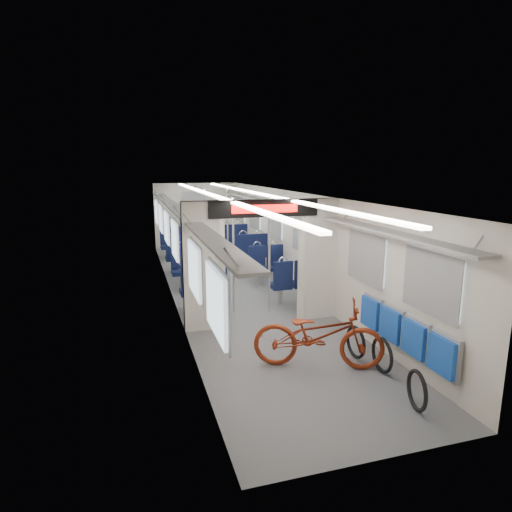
% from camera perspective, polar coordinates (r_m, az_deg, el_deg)
% --- Properties ---
extents(carriage, '(12.00, 12.02, 2.31)m').
position_cam_1_polar(carriage, '(9.37, -2.29, 3.42)').
color(carriage, '#515456').
rests_on(carriage, ground).
extents(bicycle, '(1.99, 1.34, 0.99)m').
position_cam_1_polar(bicycle, '(6.33, 8.33, -10.37)').
color(bicycle, maroon).
rests_on(bicycle, ground).
extents(flip_bench, '(0.12, 2.15, 0.56)m').
position_cam_1_polar(flip_bench, '(6.51, 19.03, -9.49)').
color(flip_bench, gray).
rests_on(flip_bench, carriage).
extents(bike_hoop_a, '(0.15, 0.50, 0.50)m').
position_cam_1_polar(bike_hoop_a, '(5.71, 20.65, -16.64)').
color(bike_hoop_a, black).
rests_on(bike_hoop_a, ground).
extents(bike_hoop_b, '(0.06, 0.52, 0.52)m').
position_cam_1_polar(bike_hoop_b, '(6.47, 16.44, -12.73)').
color(bike_hoop_b, black).
rests_on(bike_hoop_b, ground).
extents(bike_hoop_c, '(0.07, 0.51, 0.51)m').
position_cam_1_polar(bike_hoop_c, '(6.82, 13.14, -11.30)').
color(bike_hoop_c, black).
rests_on(bike_hoop_c, ground).
extents(seat_bay_near_left, '(0.92, 2.10, 1.11)m').
position_cam_1_polar(seat_bay_near_left, '(9.53, -7.93, -2.39)').
color(seat_bay_near_left, '#0B1333').
rests_on(seat_bay_near_left, ground).
extents(seat_bay_near_right, '(0.88, 1.95, 1.06)m').
position_cam_1_polar(seat_bay_near_right, '(9.84, 3.03, -1.96)').
color(seat_bay_near_right, '#0B1333').
rests_on(seat_bay_near_right, ground).
extents(seat_bay_far_left, '(0.93, 2.17, 1.13)m').
position_cam_1_polar(seat_bay_far_left, '(12.78, -10.23, 1.22)').
color(seat_bay_far_left, '#0B1333').
rests_on(seat_bay_far_left, ground).
extents(seat_bay_far_right, '(0.94, 2.23, 1.15)m').
position_cam_1_polar(seat_bay_far_right, '(12.98, -1.93, 1.60)').
color(seat_bay_far_right, '#0B1333').
rests_on(seat_bay_far_right, ground).
extents(stanchion_near_left, '(0.04, 0.04, 2.30)m').
position_cam_1_polar(stanchion_near_left, '(8.35, -3.02, -0.09)').
color(stanchion_near_left, silver).
rests_on(stanchion_near_left, ground).
extents(stanchion_near_right, '(0.04, 0.04, 2.30)m').
position_cam_1_polar(stanchion_near_right, '(8.43, 1.79, 0.05)').
color(stanchion_near_right, silver).
rests_on(stanchion_near_right, ground).
extents(stanchion_far_left, '(0.04, 0.04, 2.30)m').
position_cam_1_polar(stanchion_far_left, '(11.36, -6.75, 3.05)').
color(stanchion_far_left, silver).
rests_on(stanchion_far_left, ground).
extents(stanchion_far_right, '(0.04, 0.04, 2.30)m').
position_cam_1_polar(stanchion_far_right, '(11.64, -3.81, 3.32)').
color(stanchion_far_right, silver).
rests_on(stanchion_far_right, ground).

